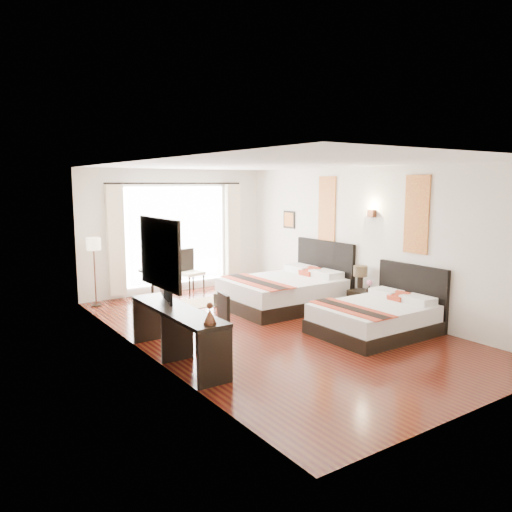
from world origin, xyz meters
TOP-DOWN VIEW (x-y plane):
  - floor at (0.00, 0.00)m, footprint 4.50×7.50m
  - ceiling at (0.00, 0.00)m, footprint 4.50×7.50m
  - wall_headboard at (2.25, 0.00)m, footprint 0.01×7.50m
  - wall_desk at (-2.25, 0.00)m, footprint 0.01×7.50m
  - wall_window at (0.00, 3.75)m, footprint 4.50×0.01m
  - wall_entry at (0.00, -3.75)m, footprint 4.50×0.01m
  - window_glass at (0.00, 3.73)m, footprint 2.40×0.02m
  - sheer_curtain at (0.00, 3.67)m, footprint 2.30×0.02m
  - drape_left at (-1.45, 3.63)m, footprint 0.35×0.14m
  - drape_right at (1.45, 3.63)m, footprint 0.35×0.14m
  - art_panel_near at (2.23, -1.15)m, footprint 0.03×0.50m
  - art_panel_far at (2.23, 1.12)m, footprint 0.03×0.50m
  - wall_sconce at (2.19, -0.16)m, footprint 0.10×0.14m
  - mirror_frame at (-2.22, -0.48)m, footprint 0.04×1.25m
  - mirror_glass at (-2.19, -0.48)m, footprint 0.01×1.12m
  - bed_near at (1.34, -1.15)m, footprint 1.93×1.50m
  - bed_far at (1.17, 1.12)m, footprint 2.27×1.77m
  - nightstand at (2.02, -0.16)m, footprint 0.39×0.48m
  - table_lamp at (2.04, -0.06)m, footprint 0.27×0.27m
  - vase at (1.99, -0.35)m, footprint 0.16×0.16m
  - console_desk at (-1.99, -0.48)m, footprint 0.50×2.20m
  - television at (-1.97, 0.07)m, footprint 0.33×0.81m
  - bronze_figurine at (-1.99, -1.44)m, footprint 0.21×0.21m
  - desk_chair at (-1.47, -0.57)m, footprint 0.48×0.48m
  - floor_lamp at (-2.00, 3.35)m, footprint 0.28×0.28m
  - side_table at (-0.82, 3.24)m, footprint 0.58×0.58m
  - fruit_bowl at (-0.79, 3.28)m, footprint 0.28×0.28m
  - window_chair at (0.14, 3.32)m, footprint 0.54×0.54m
  - jute_rug at (0.02, 2.33)m, footprint 1.36×1.05m

SIDE VIEW (x-z plane):
  - floor at x=0.00m, z-range -0.01..0.00m
  - jute_rug at x=0.02m, z-range 0.00..0.01m
  - nightstand at x=2.02m, z-range 0.00..0.46m
  - desk_chair at x=-1.47m, z-range -0.18..0.73m
  - bed_near at x=1.34m, z-range -0.26..0.82m
  - window_chair at x=0.14m, z-range -0.20..0.81m
  - bed_far at x=1.17m, z-range -0.31..0.97m
  - side_table at x=-0.82m, z-range 0.00..0.67m
  - console_desk at x=-1.99m, z-range 0.00..0.76m
  - vase at x=1.99m, z-range 0.50..0.64m
  - fruit_bowl at x=-0.79m, z-range 0.67..0.73m
  - table_lamp at x=2.04m, z-range 0.58..1.00m
  - bronze_figurine at x=-1.99m, z-range 0.76..1.00m
  - television at x=-1.97m, z-range 0.76..1.22m
  - floor_lamp at x=-2.00m, z-range 0.48..1.88m
  - drape_left at x=-1.45m, z-range 0.10..2.46m
  - drape_right at x=1.45m, z-range 0.10..2.46m
  - sheer_curtain at x=0.00m, z-range 0.25..2.35m
  - window_glass at x=0.00m, z-range 0.20..2.40m
  - wall_headboard at x=2.25m, z-range 0.00..2.80m
  - wall_desk at x=-2.25m, z-range 0.00..2.80m
  - wall_window at x=0.00m, z-range 0.00..2.80m
  - wall_entry at x=0.00m, z-range 0.00..2.80m
  - mirror_frame at x=-2.22m, z-range 1.08..2.02m
  - mirror_glass at x=-2.19m, z-range 1.14..1.96m
  - wall_sconce at x=2.19m, z-range 1.85..1.99m
  - art_panel_near at x=2.23m, z-range 1.27..2.62m
  - art_panel_far at x=2.23m, z-range 1.27..2.62m
  - ceiling at x=0.00m, z-range 2.78..2.80m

